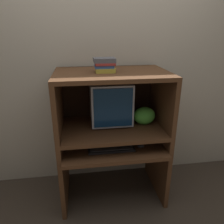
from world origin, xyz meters
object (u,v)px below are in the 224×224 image
at_px(crt_monitor, 111,102).
at_px(book_stack, 105,65).
at_px(keyboard, 111,148).
at_px(mouse, 141,146).
at_px(snack_bag, 144,116).

relative_size(crt_monitor, book_stack, 2.24).
bearing_deg(keyboard, book_stack, 102.52).
bearing_deg(keyboard, mouse, -2.13).
distance_m(mouse, snack_bag, 0.30).
xyz_separation_m(snack_bag, book_stack, (-0.39, -0.02, 0.51)).
bearing_deg(crt_monitor, mouse, -47.66).
xyz_separation_m(crt_monitor, keyboard, (-0.03, -0.26, -0.36)).
relative_size(mouse, snack_bag, 0.32).
distance_m(keyboard, book_stack, 0.76).
height_order(crt_monitor, book_stack, book_stack).
height_order(mouse, snack_bag, snack_bag).
distance_m(mouse, book_stack, 0.82).
distance_m(keyboard, snack_bag, 0.46).
distance_m(crt_monitor, mouse, 0.51).
bearing_deg(mouse, crt_monitor, 132.34).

